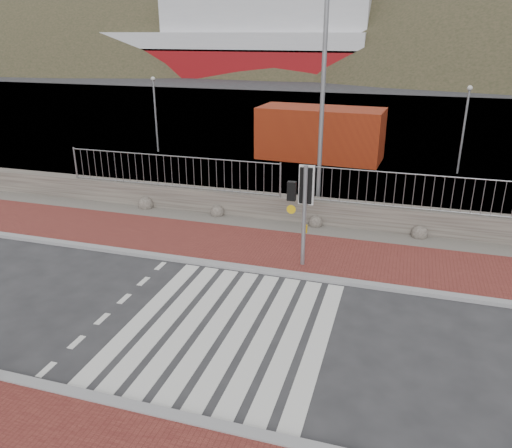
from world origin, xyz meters
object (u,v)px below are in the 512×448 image
(ferry, at_px, (227,38))
(traffic_signal_far, at_px, (303,195))
(streetlight, at_px, (328,75))
(shipping_container, at_px, (320,134))

(ferry, distance_m, traffic_signal_far, 69.19)
(streetlight, bearing_deg, shipping_container, 84.68)
(ferry, distance_m, shipping_container, 56.36)
(ferry, bearing_deg, shipping_container, -65.04)
(ferry, height_order, traffic_signal_far, ferry)
(traffic_signal_far, height_order, shipping_container, traffic_signal_far)
(traffic_signal_far, distance_m, shipping_container, 13.39)
(ferry, relative_size, traffic_signal_far, 16.53)
(traffic_signal_far, bearing_deg, shipping_container, -82.14)
(traffic_signal_far, xyz_separation_m, streetlight, (-0.19, 4.45, 2.84))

